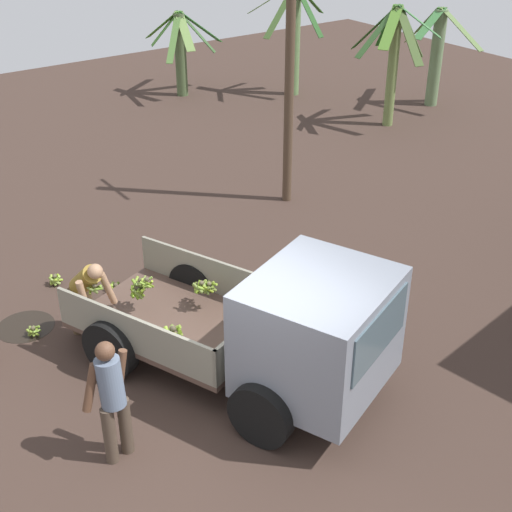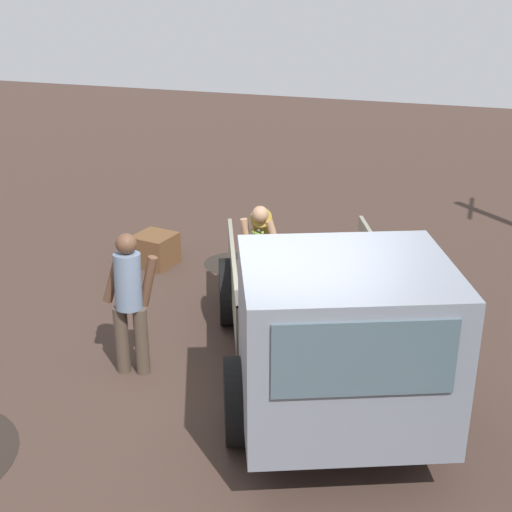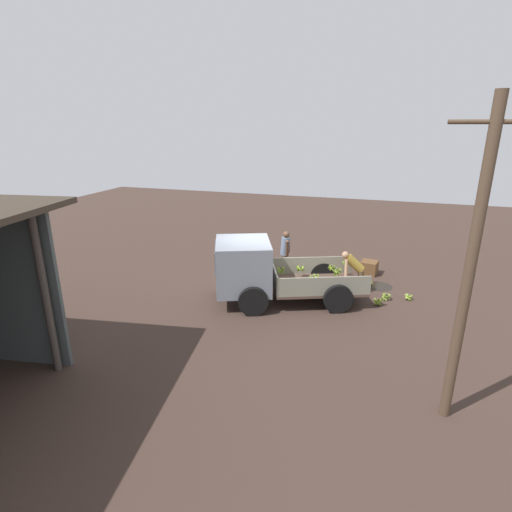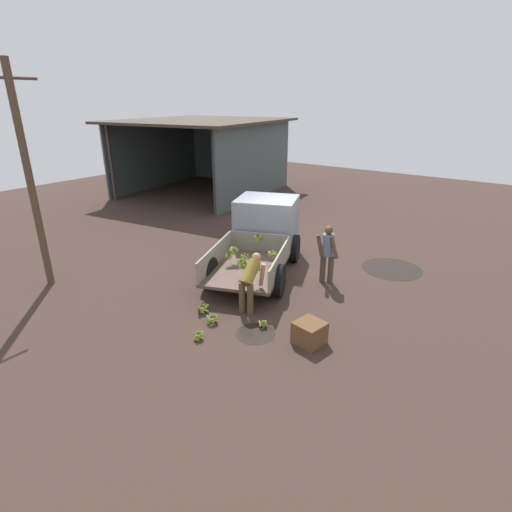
% 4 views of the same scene
% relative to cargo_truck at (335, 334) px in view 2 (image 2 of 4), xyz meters
% --- Properties ---
extents(ground, '(36.00, 36.00, 0.00)m').
position_rel_cargo_truck_xyz_m(ground, '(0.08, -0.73, -1.01)').
color(ground, '#3D2D25').
extents(mud_patch_0, '(0.87, 0.87, 0.01)m').
position_rel_cargo_truck_xyz_m(mud_patch_0, '(-3.54, -2.30, -1.00)').
color(mud_patch_0, black).
rests_on(mud_patch_0, ground).
extents(cargo_truck, '(4.73, 3.30, 1.89)m').
position_rel_cargo_truck_xyz_m(cargo_truck, '(0.00, 0.00, 0.00)').
color(cargo_truck, brown).
rests_on(cargo_truck, ground).
extents(person_foreground_visitor, '(0.38, 0.66, 1.63)m').
position_rel_cargo_truck_xyz_m(person_foreground_visitor, '(-0.31, -2.32, -0.10)').
color(person_foreground_visitor, '#4B3C30').
rests_on(person_foreground_visitor, ground).
extents(person_worker_loading, '(0.74, 0.61, 1.35)m').
position_rel_cargo_truck_xyz_m(person_worker_loading, '(-2.75, -1.56, -0.22)').
color(person_worker_loading, brown).
rests_on(person_worker_loading, ground).
extents(banana_bunch_on_ground_0, '(0.23, 0.22, 0.17)m').
position_rel_cargo_truck_xyz_m(banana_bunch_on_ground_0, '(-3.23, -2.28, -0.91)').
color(banana_bunch_on_ground_0, brown).
rests_on(banana_bunch_on_ground_0, ground).
extents(banana_bunch_on_ground_1, '(0.28, 0.28, 0.23)m').
position_rel_cargo_truck_xyz_m(banana_bunch_on_ground_1, '(-3.54, -0.78, -0.88)').
color(banana_bunch_on_ground_1, brown).
rests_on(banana_bunch_on_ground_1, ground).
extents(banana_bunch_on_ground_2, '(0.29, 0.30, 0.22)m').
position_rel_cargo_truck_xyz_m(banana_bunch_on_ground_2, '(-3.77, -1.26, -0.88)').
color(banana_bunch_on_ground_2, brown).
rests_on(banana_bunch_on_ground_2, ground).
extents(banana_bunch_on_ground_3, '(0.24, 0.23, 0.19)m').
position_rel_cargo_truck_xyz_m(banana_bunch_on_ground_3, '(-4.42, -1.46, -0.90)').
color(banana_bunch_on_ground_3, brown).
rests_on(banana_bunch_on_ground_3, ground).
extents(wooden_crate_0, '(0.65, 0.65, 0.48)m').
position_rel_cargo_truck_xyz_m(wooden_crate_0, '(-3.15, -3.40, -0.77)').
color(wooden_crate_0, brown).
rests_on(wooden_crate_0, ground).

